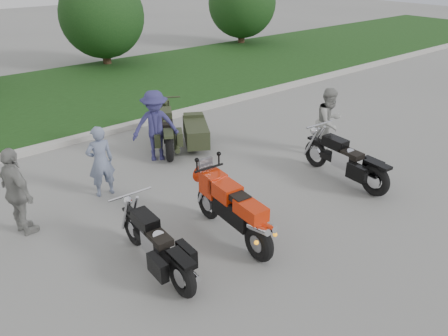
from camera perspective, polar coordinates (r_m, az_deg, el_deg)
ground at (r=8.17m, az=1.06°, el=-8.48°), size 80.00×80.00×0.00m
curb at (r=12.77m, az=-16.57°, el=4.21°), size 60.00×0.30×0.15m
grass_strip at (r=16.51m, az=-22.48°, el=8.25°), size 60.00×8.00×0.14m
tree_mid_right at (r=20.53m, az=-15.66°, el=18.61°), size 3.60×3.60×4.00m
tree_far_right at (r=24.88m, az=2.36°, el=20.71°), size 3.60×3.60×4.00m
sportbike_red at (r=7.70m, az=1.22°, el=-5.33°), size 0.48×2.23×1.06m
cruiser_left at (r=7.14m, az=-8.55°, el=-10.25°), size 0.39×2.26×0.87m
cruiser_right at (r=10.07m, az=15.86°, el=0.69°), size 0.44×2.40×0.92m
cruiser_sidecar at (r=11.48m, az=-5.21°, el=4.69°), size 1.87×2.28×0.94m
person_stripe at (r=9.39m, az=-15.83°, el=0.83°), size 0.61×0.44×1.55m
person_grey at (r=11.23m, az=13.54°, el=5.85°), size 0.86×0.68×1.72m
person_denim at (r=10.74m, az=-8.94°, el=5.44°), size 1.31×1.11×1.76m
person_back at (r=8.58m, az=-25.39°, el=-2.88°), size 0.60×1.05×1.68m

